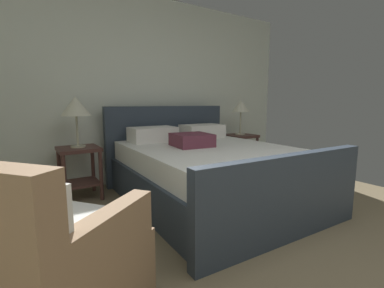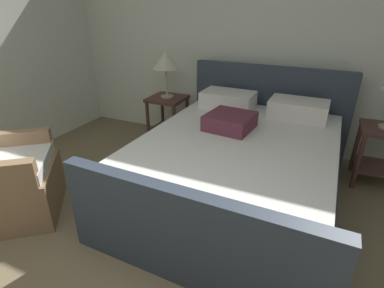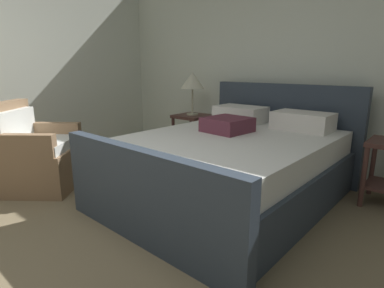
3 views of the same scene
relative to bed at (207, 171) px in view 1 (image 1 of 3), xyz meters
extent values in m
cube|color=silver|center=(-0.22, 1.27, 0.94)|extent=(5.01, 0.12, 2.55)
cube|color=#303A48|center=(0.00, -0.05, -0.14)|extent=(1.71, 2.06, 0.40)
cube|color=#303A48|center=(0.03, 1.01, 0.19)|extent=(1.77, 0.15, 1.05)
cube|color=#303A48|center=(-0.03, -1.11, 0.01)|extent=(1.77, 0.15, 0.71)
cube|color=white|center=(0.00, -0.05, 0.17)|extent=(1.62, 2.00, 0.22)
cube|color=white|center=(-0.35, 0.69, 0.37)|extent=(0.57, 0.38, 0.18)
cube|color=white|center=(0.39, 0.67, 0.37)|extent=(0.57, 0.38, 0.18)
cube|color=brown|center=(-0.14, 0.10, 0.35)|extent=(0.44, 0.44, 0.14)
cube|color=#4E2F29|center=(1.20, 0.77, 0.24)|extent=(0.44, 0.44, 0.04)
cube|color=#4E2F29|center=(1.20, 0.77, -0.16)|extent=(0.40, 0.40, 0.02)
cylinder|color=#4E2F29|center=(1.01, 0.58, -0.06)|extent=(0.04, 0.04, 0.56)
cylinder|color=#4E2F29|center=(1.39, 0.58, -0.06)|extent=(0.04, 0.04, 0.56)
cylinder|color=#4E2F29|center=(1.01, 0.96, -0.06)|extent=(0.04, 0.04, 0.56)
cylinder|color=#4E2F29|center=(1.39, 0.96, -0.06)|extent=(0.04, 0.04, 0.56)
cylinder|color=#B7B293|center=(1.20, 0.77, 0.27)|extent=(0.16, 0.16, 0.02)
cylinder|color=#B7B293|center=(1.20, 0.77, 0.45)|extent=(0.02, 0.02, 0.34)
cone|color=beige|center=(1.20, 0.77, 0.71)|extent=(0.27, 0.27, 0.18)
cube|color=#4E2F29|center=(-1.20, 0.84, 0.24)|extent=(0.44, 0.44, 0.04)
cube|color=#4E2F29|center=(-1.20, 0.84, -0.16)|extent=(0.40, 0.40, 0.02)
cylinder|color=#4E2F29|center=(-1.39, 0.65, -0.06)|extent=(0.04, 0.04, 0.56)
cylinder|color=#4E2F29|center=(-1.01, 0.65, -0.06)|extent=(0.04, 0.04, 0.56)
cylinder|color=#4E2F29|center=(-1.39, 1.03, -0.06)|extent=(0.04, 0.04, 0.56)
cylinder|color=#4E2F29|center=(-1.01, 1.03, -0.06)|extent=(0.04, 0.04, 0.56)
cylinder|color=#B7B293|center=(-1.20, 0.84, 0.27)|extent=(0.16, 0.16, 0.02)
cylinder|color=#B7B293|center=(-1.20, 0.84, 0.45)|extent=(0.02, 0.02, 0.34)
cone|color=beige|center=(-1.20, 0.84, 0.73)|extent=(0.32, 0.32, 0.22)
cube|color=silver|center=(-1.68, -1.07, 0.13)|extent=(0.93, 0.93, 0.10)
cube|color=silver|center=(-1.86, -1.20, 0.30)|extent=(0.46, 0.54, 0.36)
cube|color=#8E6D4E|center=(-1.49, -1.31, 0.19)|extent=(0.57, 0.48, 0.22)
cube|color=#8E6D4E|center=(-1.88, -0.82, 0.19)|extent=(0.57, 0.48, 0.22)
camera|label=1|loc=(-1.77, -2.42, 0.76)|focal=25.42mm
camera|label=2|loc=(0.58, -2.34, 1.31)|focal=27.54mm
camera|label=3|loc=(1.52, -2.42, 0.90)|focal=29.08mm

